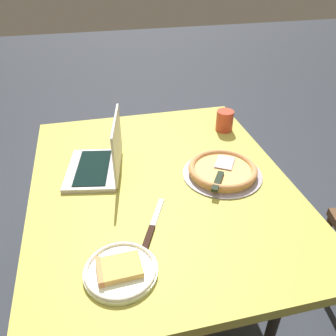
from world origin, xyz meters
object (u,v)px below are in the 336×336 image
(pizza_plate, at_px, (120,270))
(drink_cup, at_px, (225,120))
(dining_table, at_px, (161,193))
(pizza_tray, at_px, (222,171))
(table_knife, at_px, (152,227))
(laptop, at_px, (101,161))

(pizza_plate, xyz_separation_m, drink_cup, (-0.76, 0.60, 0.04))
(drink_cup, bearing_deg, pizza_plate, -38.58)
(dining_table, distance_m, pizza_tray, 0.26)
(pizza_plate, distance_m, table_knife, 0.20)
(laptop, distance_m, pizza_plate, 0.53)
(laptop, height_order, table_knife, laptop)
(laptop, bearing_deg, dining_table, 60.06)
(pizza_tray, bearing_deg, laptop, -106.31)
(laptop, xyz_separation_m, pizza_tray, (0.14, 0.47, -0.03))
(dining_table, height_order, table_knife, table_knife)
(pizza_tray, relative_size, table_knife, 1.38)
(laptop, relative_size, pizza_tray, 1.01)
(pizza_plate, bearing_deg, table_knife, 142.22)
(drink_cup, bearing_deg, dining_table, -48.34)
(dining_table, bearing_deg, pizza_plate, -27.22)
(table_knife, bearing_deg, pizza_tray, 124.97)
(dining_table, height_order, drink_cup, drink_cup)
(dining_table, height_order, pizza_plate, pizza_plate)
(pizza_plate, bearing_deg, dining_table, 152.78)
(pizza_tray, xyz_separation_m, table_knife, (0.23, -0.33, -0.02))
(dining_table, xyz_separation_m, pizza_tray, (0.01, 0.25, 0.08))
(pizza_plate, height_order, table_knife, pizza_plate)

